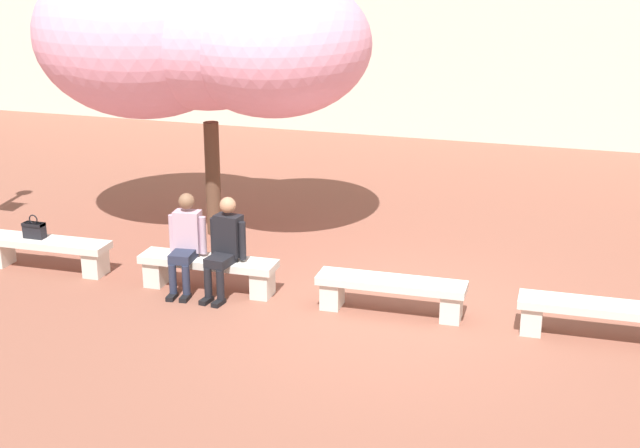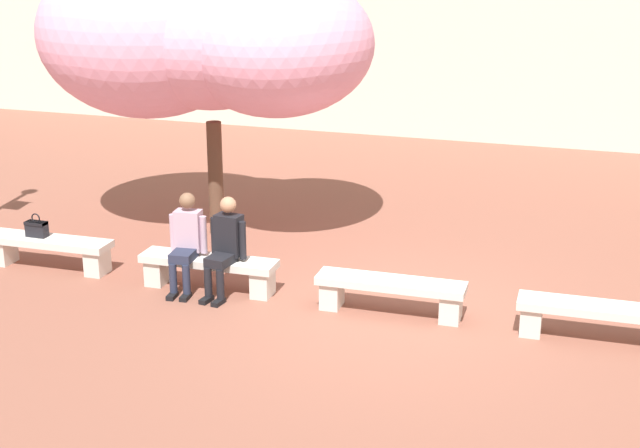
{
  "view_description": "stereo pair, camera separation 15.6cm",
  "coord_description": "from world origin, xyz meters",
  "px_view_note": "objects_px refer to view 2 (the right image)",
  "views": [
    {
      "loc": [
        2.28,
        -9.93,
        4.45
      ],
      "look_at": [
        -0.98,
        0.2,
        1.0
      ],
      "focal_mm": 50.0,
      "sensor_mm": 36.0,
      "label": 1
    },
    {
      "loc": [
        2.43,
        -9.89,
        4.45
      ],
      "look_at": [
        -0.98,
        0.2,
        1.0
      ],
      "focal_mm": 50.0,
      "sensor_mm": 36.0,
      "label": 2
    }
  ],
  "objects_px": {
    "stone_bench_near_west": "(209,268)",
    "person_seated_left": "(186,238)",
    "person_seated_right": "(226,243)",
    "stone_bench_near_east": "(599,317)",
    "handbag": "(37,228)",
    "stone_bench_west_end": "(49,248)",
    "stone_bench_center": "(391,290)",
    "cherry_tree_main": "(204,39)"
  },
  "relations": [
    {
      "from": "stone_bench_center",
      "to": "cherry_tree_main",
      "type": "height_order",
      "value": "cherry_tree_main"
    },
    {
      "from": "person_seated_right",
      "to": "handbag",
      "type": "distance_m",
      "value": 2.91
    },
    {
      "from": "stone_bench_west_end",
      "to": "stone_bench_center",
      "type": "bearing_deg",
      "value": 0.0
    },
    {
      "from": "person_seated_left",
      "to": "person_seated_right",
      "type": "relative_size",
      "value": 1.0
    },
    {
      "from": "stone_bench_near_west",
      "to": "stone_bench_near_east",
      "type": "bearing_deg",
      "value": 0.0
    },
    {
      "from": "stone_bench_west_end",
      "to": "stone_bench_near_east",
      "type": "bearing_deg",
      "value": 0.0
    },
    {
      "from": "stone_bench_west_end",
      "to": "handbag",
      "type": "bearing_deg",
      "value": 178.39
    },
    {
      "from": "stone_bench_west_end",
      "to": "stone_bench_near_east",
      "type": "distance_m",
      "value": 7.37
    },
    {
      "from": "stone_bench_west_end",
      "to": "handbag",
      "type": "height_order",
      "value": "handbag"
    },
    {
      "from": "stone_bench_near_west",
      "to": "person_seated_left",
      "type": "xyz_separation_m",
      "value": [
        -0.28,
        -0.05,
        0.39
      ]
    },
    {
      "from": "stone_bench_west_end",
      "to": "handbag",
      "type": "distance_m",
      "value": 0.33
    },
    {
      "from": "stone_bench_near_west",
      "to": "handbag",
      "type": "bearing_deg",
      "value": 179.89
    },
    {
      "from": "stone_bench_near_east",
      "to": "person_seated_left",
      "type": "distance_m",
      "value": 5.21
    },
    {
      "from": "stone_bench_center",
      "to": "stone_bench_near_west",
      "type": "bearing_deg",
      "value": 180.0
    },
    {
      "from": "handbag",
      "to": "stone_bench_near_west",
      "type": "bearing_deg",
      "value": -0.11
    },
    {
      "from": "stone_bench_west_end",
      "to": "cherry_tree_main",
      "type": "height_order",
      "value": "cherry_tree_main"
    },
    {
      "from": "stone_bench_near_west",
      "to": "stone_bench_center",
      "type": "relative_size",
      "value": 1.0
    },
    {
      "from": "stone_bench_center",
      "to": "stone_bench_west_end",
      "type": "bearing_deg",
      "value": 180.0
    },
    {
      "from": "stone_bench_near_east",
      "to": "handbag",
      "type": "relative_size",
      "value": 5.46
    },
    {
      "from": "person_seated_right",
      "to": "cherry_tree_main",
      "type": "height_order",
      "value": "cherry_tree_main"
    },
    {
      "from": "handbag",
      "to": "cherry_tree_main",
      "type": "xyz_separation_m",
      "value": [
        1.62,
        2.19,
        2.43
      ]
    },
    {
      "from": "person_seated_left",
      "to": "cherry_tree_main",
      "type": "height_order",
      "value": "cherry_tree_main"
    },
    {
      "from": "stone_bench_near_east",
      "to": "person_seated_left",
      "type": "height_order",
      "value": "person_seated_left"
    },
    {
      "from": "stone_bench_near_east",
      "to": "person_seated_right",
      "type": "distance_m",
      "value": 4.65
    },
    {
      "from": "stone_bench_near_west",
      "to": "handbag",
      "type": "height_order",
      "value": "handbag"
    },
    {
      "from": "stone_bench_west_end",
      "to": "stone_bench_center",
      "type": "height_order",
      "value": "same"
    },
    {
      "from": "stone_bench_center",
      "to": "stone_bench_near_east",
      "type": "xyz_separation_m",
      "value": [
        2.46,
        0.0,
        0.0
      ]
    },
    {
      "from": "cherry_tree_main",
      "to": "stone_bench_near_west",
      "type": "bearing_deg",
      "value": -65.28
    },
    {
      "from": "person_seated_left",
      "to": "handbag",
      "type": "bearing_deg",
      "value": 178.59
    },
    {
      "from": "stone_bench_center",
      "to": "handbag",
      "type": "relative_size",
      "value": 5.46
    },
    {
      "from": "handbag",
      "to": "stone_bench_center",
      "type": "bearing_deg",
      "value": -0.06
    },
    {
      "from": "cherry_tree_main",
      "to": "handbag",
      "type": "bearing_deg",
      "value": -126.6
    },
    {
      "from": "person_seated_left",
      "to": "stone_bench_near_west",
      "type": "bearing_deg",
      "value": 10.78
    },
    {
      "from": "stone_bench_near_west",
      "to": "cherry_tree_main",
      "type": "xyz_separation_m",
      "value": [
        -1.01,
        2.19,
        2.7
      ]
    },
    {
      "from": "person_seated_right",
      "to": "handbag",
      "type": "xyz_separation_m",
      "value": [
        -2.91,
        0.06,
        -0.12
      ]
    },
    {
      "from": "stone_bench_center",
      "to": "person_seated_left",
      "type": "height_order",
      "value": "person_seated_left"
    },
    {
      "from": "stone_bench_center",
      "to": "person_seated_right",
      "type": "bearing_deg",
      "value": -178.6
    },
    {
      "from": "cherry_tree_main",
      "to": "person_seated_right",
      "type": "bearing_deg",
      "value": -60.16
    },
    {
      "from": "stone_bench_near_west",
      "to": "person_seated_left",
      "type": "height_order",
      "value": "person_seated_left"
    },
    {
      "from": "person_seated_left",
      "to": "stone_bench_west_end",
      "type": "bearing_deg",
      "value": 178.6
    },
    {
      "from": "stone_bench_near_west",
      "to": "stone_bench_near_east",
      "type": "distance_m",
      "value": 4.91
    },
    {
      "from": "handbag",
      "to": "person_seated_left",
      "type": "bearing_deg",
      "value": -1.41
    }
  ]
}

